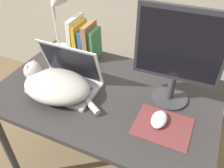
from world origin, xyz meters
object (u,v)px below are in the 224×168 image
cat (55,85)px  desk_lamp (56,13)px  book_row (84,40)px  external_monitor (178,54)px  computer_mouse (159,119)px  laptop (66,80)px

cat → desk_lamp: 0.47m
book_row → desk_lamp: desk_lamp is taller
external_monitor → desk_lamp: external_monitor is taller
book_row → desk_lamp: (-0.16, -0.03, 0.16)m
external_monitor → computer_mouse: 0.30m
external_monitor → cat: bearing=-159.5°
cat → external_monitor: size_ratio=1.00×
laptop → desk_lamp: (-0.23, 0.29, 0.22)m
laptop → computer_mouse: laptop is taller
external_monitor → computer_mouse: size_ratio=4.23×
cat → book_row: book_row is taller
laptop → computer_mouse: size_ratio=3.09×
laptop → desk_lamp: 0.43m
computer_mouse → book_row: size_ratio=0.46×
book_row → external_monitor: bearing=-17.2°
laptop → desk_lamp: desk_lamp is taller
computer_mouse → book_row: (-0.59, 0.36, 0.09)m
laptop → book_row: bearing=101.9°
computer_mouse → laptop: bearing=175.2°
cat → book_row: 0.40m
desk_lamp → laptop: bearing=-51.6°
external_monitor → desk_lamp: 0.77m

